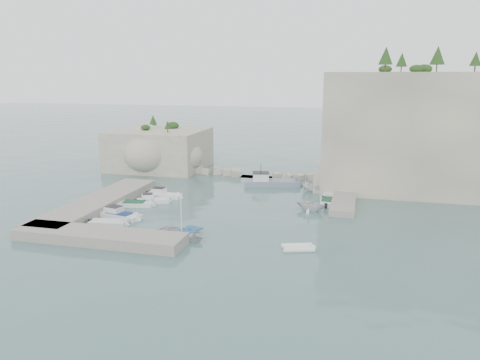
% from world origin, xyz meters
% --- Properties ---
extents(ground, '(400.00, 400.00, 0.00)m').
position_xyz_m(ground, '(0.00, 0.00, 0.00)').
color(ground, '#476B69').
rests_on(ground, ground).
extents(cliff_east, '(26.00, 22.00, 17.00)m').
position_xyz_m(cliff_east, '(23.00, 23.00, 8.50)').
color(cliff_east, beige).
rests_on(cliff_east, ground).
extents(cliff_terrace, '(8.00, 10.00, 2.50)m').
position_xyz_m(cliff_terrace, '(13.00, 18.00, 1.25)').
color(cliff_terrace, beige).
rests_on(cliff_terrace, ground).
extents(outcrop_west, '(16.00, 14.00, 7.00)m').
position_xyz_m(outcrop_west, '(-20.00, 25.00, 3.50)').
color(outcrop_west, beige).
rests_on(outcrop_west, ground).
extents(quay_west, '(5.00, 24.00, 1.10)m').
position_xyz_m(quay_west, '(-17.00, -1.00, 0.55)').
color(quay_west, '#9E9689').
rests_on(quay_west, ground).
extents(quay_south, '(18.00, 4.00, 1.10)m').
position_xyz_m(quay_south, '(-10.00, -12.50, 0.55)').
color(quay_south, '#9E9689').
rests_on(quay_south, ground).
extents(ledge_east, '(3.00, 16.00, 0.80)m').
position_xyz_m(ledge_east, '(13.50, 10.00, 0.40)').
color(ledge_east, '#9E9689').
rests_on(ledge_east, ground).
extents(breakwater, '(28.00, 3.00, 1.40)m').
position_xyz_m(breakwater, '(-1.00, 22.00, 0.70)').
color(breakwater, beige).
rests_on(breakwater, ground).
extents(motorboat_a, '(5.66, 2.04, 1.40)m').
position_xyz_m(motorboat_a, '(-10.83, 5.71, 0.00)').
color(motorboat_a, white).
rests_on(motorboat_a, ground).
extents(motorboat_b, '(4.92, 3.28, 1.40)m').
position_xyz_m(motorboat_b, '(-11.08, 2.54, 0.00)').
color(motorboat_b, white).
rests_on(motorboat_b, ground).
extents(motorboat_c, '(5.65, 2.98, 0.70)m').
position_xyz_m(motorboat_c, '(-12.79, 0.60, 0.00)').
color(motorboat_c, silver).
rests_on(motorboat_c, ground).
extents(motorboat_d, '(6.45, 3.24, 1.40)m').
position_xyz_m(motorboat_d, '(-12.07, -4.51, 0.00)').
color(motorboat_d, silver).
rests_on(motorboat_d, ground).
extents(motorboat_e, '(4.77, 2.58, 0.70)m').
position_xyz_m(motorboat_e, '(-11.88, -7.49, 0.00)').
color(motorboat_e, silver).
rests_on(motorboat_e, ground).
extents(rowboat, '(6.46, 5.43, 1.15)m').
position_xyz_m(rowboat, '(-2.31, -9.29, 0.00)').
color(rowboat, silver).
rests_on(rowboat, ground).
extents(inflatable_dinghy, '(3.68, 2.61, 0.44)m').
position_xyz_m(inflatable_dinghy, '(9.88, -9.64, 0.00)').
color(inflatable_dinghy, white).
rests_on(inflatable_dinghy, ground).
extents(tender_east_a, '(4.51, 4.15, 1.99)m').
position_xyz_m(tender_east_a, '(9.60, 4.14, 0.00)').
color(tender_east_a, silver).
rests_on(tender_east_a, ground).
extents(tender_east_b, '(1.69, 4.72, 0.70)m').
position_xyz_m(tender_east_b, '(11.34, 8.00, 0.00)').
color(tender_east_b, white).
rests_on(tender_east_b, ground).
extents(tender_east_c, '(2.01, 4.89, 0.70)m').
position_xyz_m(tender_east_c, '(11.31, 11.28, 0.00)').
color(tender_east_c, silver).
rests_on(tender_east_c, ground).
extents(tender_east_d, '(4.72, 3.01, 1.71)m').
position_xyz_m(tender_east_d, '(9.32, 13.83, 0.00)').
color(tender_east_d, silver).
rests_on(tender_east_d, ground).
extents(work_boat, '(9.72, 4.92, 2.20)m').
position_xyz_m(work_boat, '(2.35, 16.42, 0.00)').
color(work_boat, slate).
rests_on(work_boat, ground).
extents(rowboat_mast, '(0.10, 0.10, 4.20)m').
position_xyz_m(rowboat_mast, '(-2.31, -9.29, 2.67)').
color(rowboat_mast, white).
rests_on(rowboat_mast, rowboat).
extents(vegetation, '(53.48, 13.88, 13.40)m').
position_xyz_m(vegetation, '(17.83, 24.40, 17.93)').
color(vegetation, '#1E4219').
rests_on(vegetation, ground).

